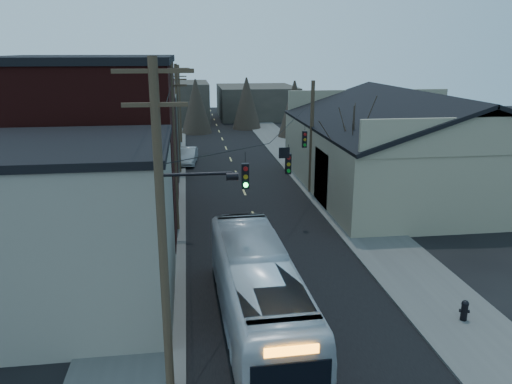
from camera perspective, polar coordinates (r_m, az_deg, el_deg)
road_surface at (r=42.61m, az=-1.98°, el=1.50°), size 9.00×110.00×0.02m
sidewalk_left at (r=42.47m, az=-10.74°, el=1.24°), size 4.00×110.00×0.12m
sidewalk_right at (r=43.71m, az=6.53°, el=1.84°), size 4.00×110.00×0.12m
building_clapboard at (r=21.85m, az=-20.28°, el=-4.18°), size 8.00×8.00×7.00m
building_brick at (r=32.11m, az=-18.28°, el=5.02°), size 10.00×12.00×10.00m
building_left_far at (r=47.90m, az=-14.24°, el=6.90°), size 9.00×14.00×7.00m
warehouse at (r=40.70m, az=17.31°, el=3.97°), size 16.16×20.60×7.73m
building_far_left at (r=76.46m, az=-9.29°, el=10.03°), size 10.00×12.00×6.00m
building_far_right at (r=82.22m, az=0.04°, el=10.28°), size 12.00×14.00×5.00m
bare_tree at (r=33.57m, az=10.87°, el=3.55°), size 0.40×0.40×7.20m
utility_lines at (r=35.67m, az=-6.10°, el=6.69°), size 11.24×45.28×10.50m
bus at (r=19.79m, az=0.19°, el=-11.24°), size 3.00×11.59×3.21m
parked_car at (r=48.61m, az=-7.85°, el=4.10°), size 2.14×4.88×1.56m
fire_hydrant at (r=22.26m, az=22.73°, el=-12.28°), size 0.42×0.30×0.87m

